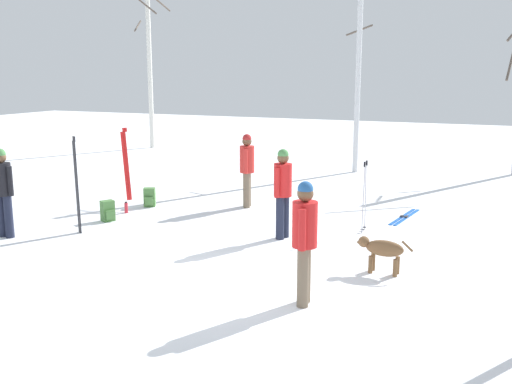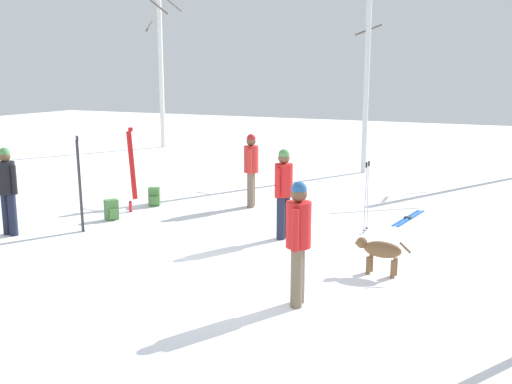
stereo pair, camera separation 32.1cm
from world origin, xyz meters
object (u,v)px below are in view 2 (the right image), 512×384
object	(u,v)px
dog	(380,251)
ski_pair_lying_0	(409,218)
person_1	(284,188)
birch_tree_0	(161,70)
person_2	(298,235)
birch_tree_1	(367,57)
person_0	(7,186)
ski_poles_0	(367,195)
backpack_1	(112,210)
backpack_0	(154,197)
person_3	(251,166)
ski_pair_planted_0	(80,184)
water_bottle_0	(131,207)
ski_pair_planted_2	(132,164)

from	to	relation	value
dog	ski_pair_lying_0	xyz separation A→B (m)	(-0.30, 3.84, -0.38)
person_1	birch_tree_0	size ratio (longest dim) A/B	0.28
person_2	birch_tree_1	world-z (taller)	birch_tree_1
person_0	birch_tree_0	bearing A→B (deg)	111.68
ski_poles_0	birch_tree_0	xyz separation A→B (m)	(-11.22, 9.51, 2.40)
person_2	backpack_1	world-z (taller)	person_2
ski_poles_0	backpack_0	xyz separation A→B (m)	(-5.16, 0.19, -0.54)
person_2	backpack_0	distance (m)	6.81
person_3	ski_pair_planted_0	size ratio (longest dim) A/B	0.90
backpack_0	water_bottle_0	size ratio (longest dim) A/B	1.72
dog	backpack_1	xyz separation A→B (m)	(-6.04, 0.98, -0.17)
ski_pair_planted_2	birch_tree_1	distance (m)	8.03
person_0	birch_tree_1	bearing A→B (deg)	67.17
person_2	ski_pair_planted_2	size ratio (longest dim) A/B	0.96
birch_tree_0	ski_pair_planted_0	bearing A→B (deg)	-62.74
birch_tree_0	person_2	bearing A→B (deg)	-49.94
person_2	dog	size ratio (longest dim) A/B	1.91
person_2	water_bottle_0	xyz separation A→B (m)	(-5.42, 3.44, -0.86)
person_1	ski_pair_planted_2	world-z (taller)	ski_pair_planted_2
ski_pair_lying_0	water_bottle_0	distance (m)	6.19
person_0	ski_pair_planted_2	size ratio (longest dim) A/B	0.96
person_1	ski_pair_lying_0	size ratio (longest dim) A/B	1.02
person_2	ski_pair_planted_0	size ratio (longest dim) A/B	0.90
backpack_0	backpack_1	size ratio (longest dim) A/B	1.00
backpack_0	water_bottle_0	world-z (taller)	backpack_0
birch_tree_1	person_3	bearing A→B (deg)	-100.39
dog	ski_pair_planted_2	world-z (taller)	ski_pair_planted_2
person_2	birch_tree_1	distance (m)	11.44
person_0	person_2	bearing A→B (deg)	-7.90
ski_pair_lying_0	ski_pair_planted_2	bearing A→B (deg)	-171.53
person_0	ski_pair_lying_0	bearing A→B (deg)	34.66
person_2	water_bottle_0	bearing A→B (deg)	147.57
person_2	ski_pair_planted_0	bearing A→B (deg)	162.14
person_1	water_bottle_0	size ratio (longest dim) A/B	6.71
birch_tree_1	birch_tree_0	bearing A→B (deg)	164.46
birch_tree_0	ski_pair_lying_0	bearing A→B (deg)	-34.12
ski_pair_planted_2	birch_tree_1	bearing A→B (deg)	57.39
dog	ski_pair_planted_0	size ratio (longest dim) A/B	0.47
backpack_1	birch_tree_0	bearing A→B (deg)	119.11
ski_poles_0	backpack_0	bearing A→B (deg)	177.84
person_0	backpack_1	bearing A→B (deg)	60.81
ski_poles_0	person_3	bearing A→B (deg)	160.38
dog	ski_pair_planted_2	size ratio (longest dim) A/B	0.50
person_3	ski_pair_planted_0	world-z (taller)	ski_pair_planted_0
backpack_0	birch_tree_1	distance (m)	8.17
birch_tree_1	water_bottle_0	bearing A→B (deg)	-113.81
ski_pair_planted_0	ski_poles_0	bearing A→B (deg)	24.25
water_bottle_0	birch_tree_1	size ratio (longest dim) A/B	0.04
person_3	birch_tree_0	xyz separation A→B (m)	(-8.19, 8.43, 2.18)
birch_tree_1	ski_pair_planted_0	bearing A→B (deg)	-108.95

